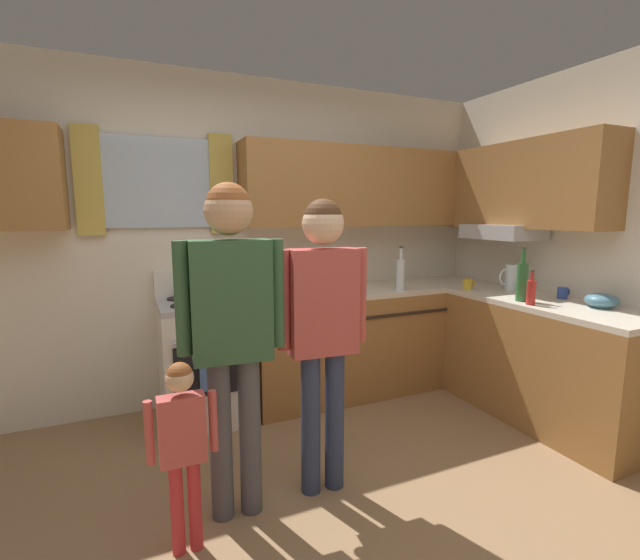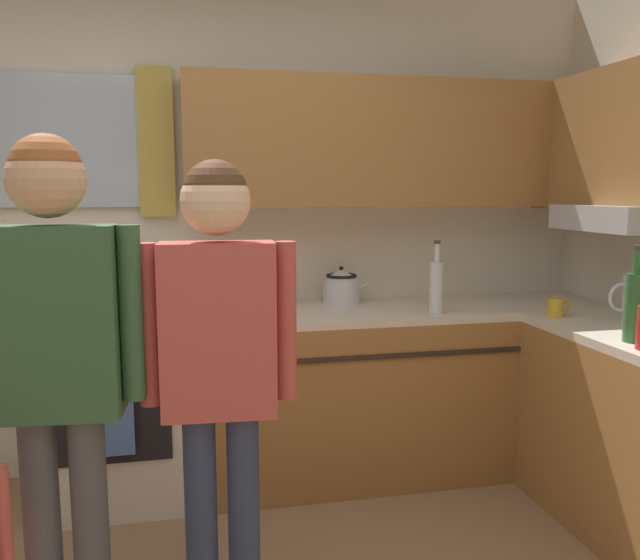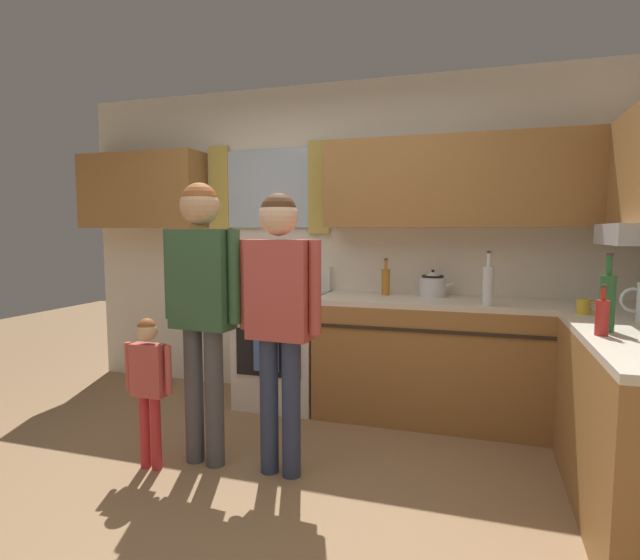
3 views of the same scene
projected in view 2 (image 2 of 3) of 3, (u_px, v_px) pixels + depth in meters
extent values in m
cube|color=silver|center=(176.00, 230.00, 3.43)|extent=(4.60, 0.10, 2.60)
cube|color=silver|center=(61.00, 141.00, 3.19)|extent=(0.74, 0.03, 0.66)
cube|color=gold|center=(156.00, 142.00, 3.28)|extent=(0.18, 0.04, 0.76)
cube|color=#9E6B38|center=(397.00, 144.00, 3.41)|extent=(2.25, 0.32, 0.66)
cube|color=#B7B7BC|center=(622.00, 218.00, 3.04)|extent=(0.40, 0.60, 0.12)
cube|color=#9E6B38|center=(402.00, 392.00, 3.45)|extent=(2.26, 0.62, 0.86)
cube|color=beige|center=(404.00, 310.00, 3.39)|extent=(2.26, 0.62, 0.04)
cube|color=#2D2319|center=(425.00, 354.00, 3.11)|extent=(2.14, 0.01, 0.02)
cube|color=silver|center=(119.00, 412.00, 3.14)|extent=(0.64, 0.62, 0.86)
cube|color=black|center=(111.00, 425.00, 2.83)|extent=(0.52, 0.01, 0.36)
cylinder|color=#ADADB2|center=(109.00, 378.00, 2.78)|extent=(0.52, 0.02, 0.02)
cube|color=#ADADB2|center=(115.00, 322.00, 3.08)|extent=(0.64, 0.62, 0.04)
cube|color=silver|center=(119.00, 289.00, 3.33)|extent=(0.64, 0.08, 0.20)
cylinder|color=black|center=(75.00, 324.00, 2.91)|extent=(0.17, 0.17, 0.01)
cylinder|color=black|center=(147.00, 321.00, 2.98)|extent=(0.17, 0.17, 0.01)
cylinder|color=black|center=(84.00, 313.00, 3.18)|extent=(0.17, 0.17, 0.01)
cylinder|color=black|center=(150.00, 311.00, 3.24)|extent=(0.17, 0.17, 0.01)
cube|color=#4C72B7|center=(110.00, 419.00, 2.79)|extent=(0.20, 0.02, 0.34)
cylinder|color=silver|center=(436.00, 288.00, 3.17)|extent=(0.07, 0.07, 0.26)
cylinder|color=silver|center=(437.00, 253.00, 3.14)|extent=(0.03, 0.03, 0.09)
cylinder|color=#3F382D|center=(437.00, 242.00, 3.13)|extent=(0.03, 0.03, 0.02)
cylinder|color=#B27223|center=(276.00, 288.00, 3.36)|extent=(0.06, 0.06, 0.20)
cylinder|color=#B27223|center=(276.00, 263.00, 3.34)|extent=(0.02, 0.02, 0.07)
cylinder|color=#3F382D|center=(276.00, 255.00, 3.34)|extent=(0.03, 0.03, 0.02)
cylinder|color=#2D6633|center=(634.00, 308.00, 2.58)|extent=(0.08, 0.08, 0.28)
cylinder|color=#2D6633|center=(637.00, 261.00, 2.55)|extent=(0.03, 0.03, 0.10)
cylinder|color=#3F382D|center=(638.00, 247.00, 2.54)|extent=(0.03, 0.03, 0.02)
cylinder|color=gold|center=(555.00, 308.00, 3.11)|extent=(0.08, 0.08, 0.09)
torus|color=gold|center=(565.00, 306.00, 3.12)|extent=(0.06, 0.01, 0.06)
cylinder|color=silver|center=(341.00, 291.00, 3.45)|extent=(0.20, 0.20, 0.14)
cone|color=silver|center=(341.00, 274.00, 3.44)|extent=(0.18, 0.18, 0.05)
sphere|color=black|center=(341.00, 268.00, 3.43)|extent=(0.02, 0.02, 0.02)
cone|color=silver|center=(364.00, 285.00, 3.47)|extent=(0.09, 0.04, 0.07)
torus|color=black|center=(341.00, 276.00, 3.44)|extent=(0.17, 0.17, 0.02)
cylinder|color=silver|center=(634.00, 299.00, 2.97)|extent=(0.11, 0.11, 0.22)
torus|color=silver|center=(622.00, 297.00, 2.95)|extent=(0.14, 0.02, 0.14)
cylinder|color=#4C4C51|center=(92.00, 540.00, 2.02)|extent=(0.11, 0.11, 0.82)
cylinder|color=#4C4C51|center=(44.00, 543.00, 2.00)|extent=(0.11, 0.11, 0.82)
cube|color=#335938|center=(55.00, 323.00, 1.92)|extent=(0.39, 0.19, 0.58)
cylinder|color=#335938|center=(131.00, 313.00, 1.94)|extent=(0.07, 0.07, 0.54)
sphere|color=tan|center=(46.00, 179.00, 1.86)|extent=(0.23, 0.23, 0.23)
sphere|color=brown|center=(46.00, 169.00, 1.85)|extent=(0.21, 0.21, 0.21)
cylinder|color=#2D3856|center=(244.00, 527.00, 2.14)|extent=(0.11, 0.11, 0.79)
cylinder|color=#2D3856|center=(202.00, 530.00, 2.12)|extent=(0.11, 0.11, 0.79)
cube|color=#BF4C47|center=(218.00, 330.00, 2.03)|extent=(0.37, 0.18, 0.56)
cylinder|color=#BF4C47|center=(286.00, 321.00, 2.06)|extent=(0.07, 0.07, 0.52)
cylinder|color=#BF4C47|center=(148.00, 325.00, 2.00)|extent=(0.07, 0.07, 0.52)
sphere|color=beige|center=(215.00, 201.00, 1.97)|extent=(0.22, 0.22, 0.22)
sphere|color=#4C2D19|center=(215.00, 192.00, 1.97)|extent=(0.20, 0.20, 0.20)
cylinder|color=#BF4C47|center=(4.00, 513.00, 1.80)|extent=(0.04, 0.04, 0.29)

